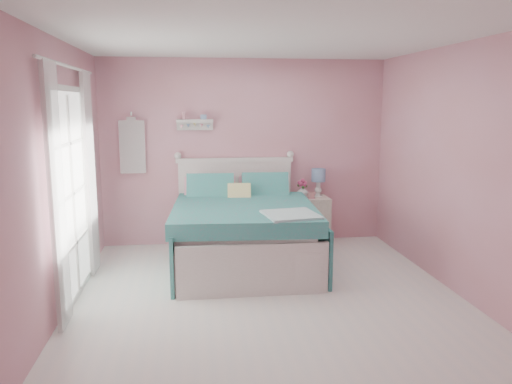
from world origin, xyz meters
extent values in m
plane|color=silver|center=(0.00, 0.00, 0.00)|extent=(4.50, 4.50, 0.00)
plane|color=#C27B81|center=(0.00, 2.25, 1.30)|extent=(4.00, 0.00, 4.00)
plane|color=#C27B81|center=(0.00, -2.25, 1.30)|extent=(4.00, 0.00, 4.00)
plane|color=#C27B81|center=(-2.00, 0.00, 1.30)|extent=(0.00, 4.50, 4.50)
plane|color=#C27B81|center=(2.00, 0.00, 1.30)|extent=(0.00, 4.50, 4.50)
plane|color=white|center=(0.00, 0.00, 2.60)|extent=(4.50, 4.50, 0.00)
cube|color=silver|center=(-0.15, 1.16, 0.22)|extent=(1.67, 2.14, 0.45)
cube|color=silver|center=(-0.15, 1.16, 0.53)|extent=(1.61, 2.07, 0.16)
cube|color=silver|center=(-0.15, 2.19, 0.59)|extent=(1.59, 0.07, 1.17)
cube|color=silver|center=(-0.15, 2.19, 1.20)|extent=(1.65, 0.09, 0.06)
cube|color=silver|center=(-0.15, 0.14, 0.28)|extent=(1.59, 0.06, 0.56)
cube|color=teal|center=(-0.15, 1.01, 0.70)|extent=(1.78, 1.89, 0.18)
cube|color=pink|center=(-0.51, 1.87, 0.81)|extent=(0.70, 0.32, 0.43)
cube|color=pink|center=(0.22, 1.87, 0.81)|extent=(0.70, 0.32, 0.43)
cube|color=#CCBC59|center=(-0.15, 1.59, 0.81)|extent=(0.31, 0.24, 0.31)
cube|color=silver|center=(0.92, 2.00, 0.34)|extent=(0.47, 0.44, 0.68)
cube|color=silver|center=(0.92, 1.79, 0.55)|extent=(0.41, 0.02, 0.16)
sphere|color=white|center=(0.92, 1.77, 0.55)|extent=(0.03, 0.03, 0.03)
cylinder|color=white|center=(1.03, 2.04, 0.69)|extent=(0.13, 0.13, 0.02)
cylinder|color=white|center=(1.03, 2.04, 0.80)|extent=(0.06, 0.06, 0.22)
cylinder|color=#7396C0|center=(1.03, 2.04, 0.98)|extent=(0.20, 0.20, 0.18)
imported|color=white|center=(0.79, 2.03, 0.76)|extent=(0.19, 0.19, 0.16)
imported|color=tan|center=(0.89, 1.90, 0.72)|extent=(0.13, 0.13, 0.08)
sphere|color=#C74475|center=(0.79, 2.03, 0.91)|extent=(0.06, 0.06, 0.06)
sphere|color=#C74475|center=(0.83, 2.05, 0.87)|extent=(0.06, 0.06, 0.06)
sphere|color=#C74475|center=(0.75, 2.04, 0.88)|extent=(0.06, 0.06, 0.06)
sphere|color=#C74475|center=(0.81, 2.00, 0.85)|extent=(0.06, 0.06, 0.06)
sphere|color=#C74475|center=(0.76, 2.01, 0.86)|extent=(0.06, 0.06, 0.06)
cube|color=silver|center=(-0.70, 2.17, 1.75)|extent=(0.50, 0.14, 0.04)
cube|color=silver|center=(-0.70, 2.23, 1.68)|extent=(0.50, 0.03, 0.12)
cylinder|color=#D18C99|center=(-0.85, 2.17, 1.82)|extent=(0.06, 0.06, 0.10)
cube|color=#7396C0|center=(-0.58, 2.17, 1.80)|extent=(0.08, 0.06, 0.07)
cube|color=white|center=(-1.55, 2.18, 1.40)|extent=(0.34, 0.03, 0.72)
cube|color=silver|center=(-1.97, 0.40, 2.13)|extent=(0.04, 1.32, 0.06)
cube|color=silver|center=(-1.97, 0.40, 0.03)|extent=(0.04, 1.32, 0.06)
cube|color=silver|center=(-1.97, -0.23, 1.05)|extent=(0.04, 0.06, 2.10)
cube|color=silver|center=(-1.97, 1.03, 1.05)|extent=(0.04, 0.06, 2.10)
cube|color=white|center=(-1.97, 0.40, 1.08)|extent=(0.02, 1.20, 2.04)
cube|color=white|center=(-1.92, -0.34, 1.18)|extent=(0.04, 0.40, 2.32)
cube|color=white|center=(-1.92, 1.14, 1.18)|extent=(0.04, 0.40, 2.32)
camera|label=1|loc=(-0.76, -4.77, 1.99)|focal=35.00mm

